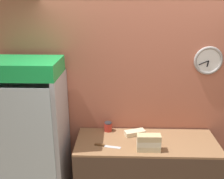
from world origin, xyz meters
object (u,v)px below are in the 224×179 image
object	(u,v)px
beverage_cooler	(34,128)
condiment_jar	(108,127)
sandwich_stack_top	(149,138)
sandwich_flat_left	(135,133)
chefs_knife	(104,146)
sandwich_stack_middle	(149,143)
sandwich_stack_bottom	(149,148)

from	to	relation	value
beverage_cooler	condiment_jar	bearing A→B (deg)	12.12
sandwich_stack_top	sandwich_flat_left	xyz separation A→B (m)	(-0.14, 0.36, -0.13)
beverage_cooler	chefs_knife	bearing A→B (deg)	-11.96
sandwich_stack_middle	sandwich_stack_top	size ratio (longest dim) A/B	1.00
chefs_knife	sandwich_flat_left	bearing A→B (deg)	37.20
sandwich_stack_top	condiment_jar	bearing A→B (deg)	136.44
sandwich_stack_top	sandwich_stack_bottom	bearing A→B (deg)	0.00
sandwich_stack_bottom	sandwich_stack_middle	bearing A→B (deg)	180.00
sandwich_stack_middle	condiment_jar	size ratio (longest dim) A/B	2.19
beverage_cooler	sandwich_stack_bottom	size ratio (longest dim) A/B	7.15
sandwich_stack_top	chefs_knife	size ratio (longest dim) A/B	0.86
sandwich_stack_middle	sandwich_stack_top	xyz separation A→B (m)	(0.00, 0.00, 0.06)
beverage_cooler	chefs_knife	world-z (taller)	beverage_cooler
beverage_cooler	sandwich_stack_bottom	distance (m)	1.40
sandwich_stack_bottom	sandwich_stack_top	distance (m)	0.13
sandwich_stack_middle	sandwich_flat_left	xyz separation A→B (m)	(-0.14, 0.36, -0.07)
sandwich_stack_middle	sandwich_stack_top	distance (m)	0.06
sandwich_stack_bottom	condiment_jar	world-z (taller)	condiment_jar
sandwich_stack_bottom	sandwich_stack_top	world-z (taller)	sandwich_stack_top
sandwich_stack_middle	chefs_knife	bearing A→B (deg)	171.63
sandwich_stack_top	chefs_knife	distance (m)	0.53
sandwich_stack_bottom	sandwich_stack_middle	size ratio (longest dim) A/B	1.00
beverage_cooler	sandwich_stack_top	distance (m)	1.40
sandwich_stack_middle	sandwich_flat_left	world-z (taller)	sandwich_stack_middle
condiment_jar	sandwich_stack_bottom	bearing A→B (deg)	-43.56
beverage_cooler	condiment_jar	distance (m)	0.92
sandwich_stack_bottom	sandwich_stack_top	xyz separation A→B (m)	(0.00, 0.00, 0.13)
beverage_cooler	chefs_knife	size ratio (longest dim) A/B	6.15
chefs_knife	sandwich_stack_bottom	bearing A→B (deg)	-8.37
sandwich_stack_top	condiment_jar	world-z (taller)	sandwich_stack_top
sandwich_stack_top	sandwich_flat_left	bearing A→B (deg)	110.80
beverage_cooler	sandwich_stack_middle	bearing A→B (deg)	-10.65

